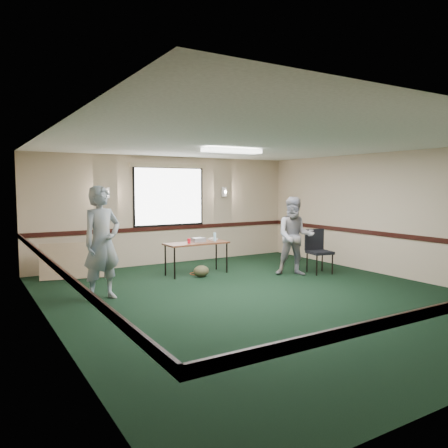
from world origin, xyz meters
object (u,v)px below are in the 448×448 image
projector (198,240)px  conference_chair (317,247)px  folding_table (196,245)px  person_left (102,243)px  person_right (295,236)px

projector → conference_chair: (2.34, -1.33, -0.18)m
folding_table → projector: (0.08, 0.06, 0.10)m
person_left → person_right: bearing=-20.3°
conference_chair → person_left: 4.84m
folding_table → person_left: (-2.40, -1.10, 0.32)m
projector → person_left: 2.75m
conference_chair → person_right: bearing=-173.1°
conference_chair → person_right: 0.70m
conference_chair → person_left: size_ratio=0.50×
conference_chair → person_right: (-0.63, 0.04, 0.29)m
person_left → person_right: (4.19, -0.13, -0.12)m
folding_table → projector: size_ratio=5.24×
person_left → projector: bearing=6.4°
projector → person_right: size_ratio=0.16×
person_right → conference_chair: bearing=30.6°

